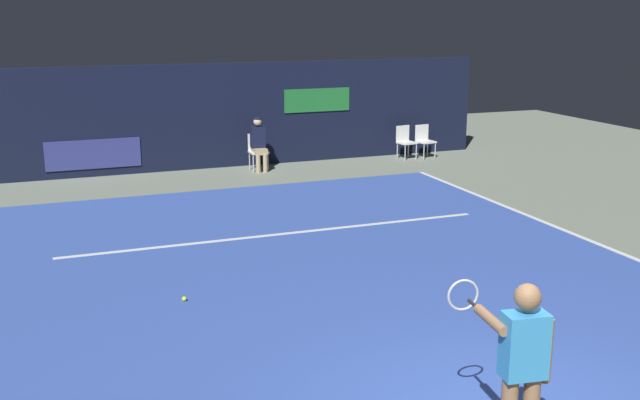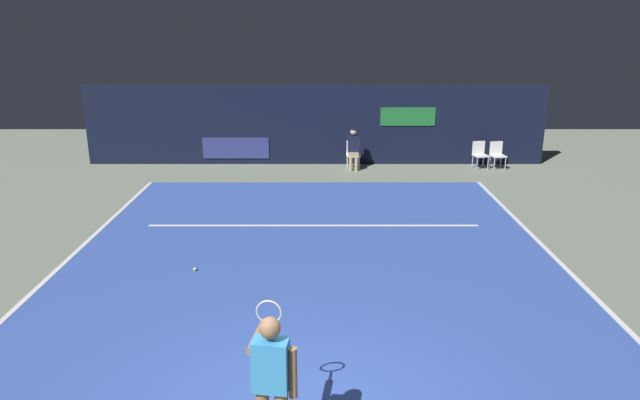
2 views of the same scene
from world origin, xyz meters
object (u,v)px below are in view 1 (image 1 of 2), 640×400
tennis_player (521,367)px  courtside_chair_near (424,139)px  line_judge_on_chair (259,143)px  tennis_ball (184,299)px  courtside_chair_far (405,140)px

tennis_player → courtside_chair_near: size_ratio=1.97×
line_judge_on_chair → tennis_ball: (-3.43, -8.04, -0.64)m
tennis_player → tennis_ball: (-1.87, 4.92, -0.94)m
courtside_chair_far → tennis_ball: courtside_chair_far is taller
courtside_chair_near → tennis_ball: size_ratio=12.94×
tennis_player → courtside_chair_near: 14.44m
line_judge_on_chair → tennis_player: bearing=-96.9°
line_judge_on_chair → courtside_chair_far: 4.11m
tennis_ball → courtside_chair_far: bearing=47.2°
tennis_player → line_judge_on_chair: 13.05m
tennis_player → tennis_ball: bearing=110.8°
tennis_player → tennis_ball: 5.35m
courtside_chair_near → line_judge_on_chair: bearing=-179.2°
line_judge_on_chair → courtside_chair_far: (4.10, 0.10, -0.18)m
line_judge_on_chair → tennis_ball: 8.77m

